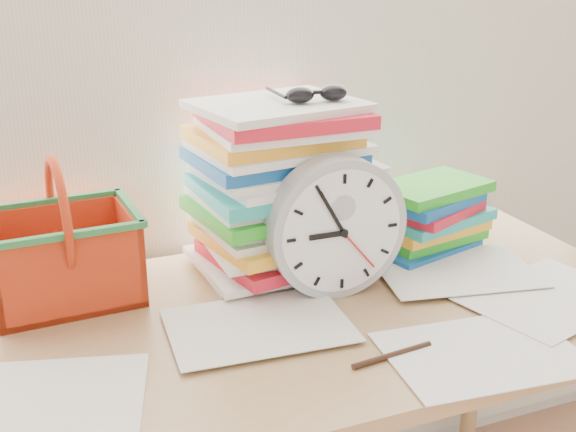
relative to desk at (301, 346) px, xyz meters
name	(u,v)px	position (x,y,z in m)	size (l,w,h in m)	color
desk	(301,346)	(0.00, 0.00, 0.00)	(1.40, 0.70, 0.75)	#A57D4D
paper_stack	(281,188)	(0.04, 0.20, 0.25)	(0.36, 0.29, 0.36)	white
clock	(336,227)	(0.09, 0.05, 0.21)	(0.28, 0.28, 0.06)	#A5A7AC
sunglasses	(317,94)	(0.10, 0.17, 0.45)	(0.14, 0.12, 0.04)	black
book_stack	(424,216)	(0.37, 0.18, 0.15)	(0.27, 0.21, 0.16)	white
basket	(61,232)	(-0.40, 0.22, 0.21)	(0.28, 0.22, 0.28)	red
pen	(392,355)	(0.08, -0.21, 0.08)	(0.01, 0.01, 0.16)	black
scattered_papers	(301,308)	(0.00, 0.00, 0.08)	(1.26, 0.42, 0.02)	white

